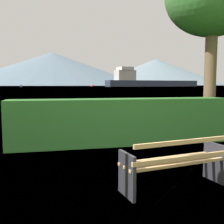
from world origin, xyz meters
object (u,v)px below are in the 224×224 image
object	(u,v)px
park_bench	(176,163)
cargo_ship_large	(147,81)
fishing_boat_near	(21,86)
sailboat_mid	(92,86)

from	to	relation	value
park_bench	cargo_ship_large	bearing A→B (deg)	69.94
park_bench	cargo_ship_large	distance (m)	218.75
park_bench	fishing_boat_near	xyz separation A→B (m)	(-21.51, 179.06, 0.17)
fishing_boat_near	sailboat_mid	world-z (taller)	sailboat_mid
cargo_ship_large	sailboat_mid	distance (m)	57.48
fishing_boat_near	sailboat_mid	size ratio (longest dim) A/B	1.01
cargo_ship_large	sailboat_mid	xyz separation A→B (m)	(-39.59, 41.49, -3.73)
fishing_boat_near	sailboat_mid	distance (m)	88.60
park_bench	sailboat_mid	world-z (taller)	sailboat_mid
park_bench	sailboat_mid	bearing A→B (deg)	81.83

